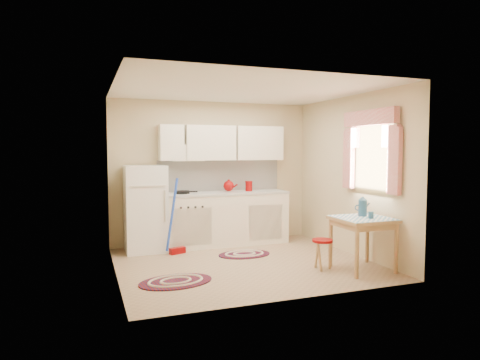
# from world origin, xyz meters

# --- Properties ---
(room_shell) EXTENTS (3.64, 3.60, 2.52)m
(room_shell) POSITION_xyz_m (0.16, 0.24, 1.60)
(room_shell) COLOR tan
(room_shell) RESTS_ON ground
(fridge) EXTENTS (0.65, 0.60, 1.40)m
(fridge) POSITION_xyz_m (-1.25, 1.25, 0.70)
(fridge) COLOR white
(fridge) RESTS_ON ground
(broom) EXTENTS (0.30, 0.21, 1.20)m
(broom) POSITION_xyz_m (-0.80, 0.90, 0.60)
(broom) COLOR blue
(broom) RESTS_ON ground
(base_cabinets) EXTENTS (2.25, 0.60, 0.88)m
(base_cabinets) POSITION_xyz_m (0.09, 1.30, 0.44)
(base_cabinets) COLOR white
(base_cabinets) RESTS_ON ground
(countertop) EXTENTS (2.27, 0.62, 0.04)m
(countertop) POSITION_xyz_m (0.09, 1.30, 0.90)
(countertop) COLOR beige
(countertop) RESTS_ON base_cabinets
(frying_pan) EXTENTS (0.23, 0.23, 0.05)m
(frying_pan) POSITION_xyz_m (-0.63, 1.25, 0.94)
(frying_pan) COLOR black
(frying_pan) RESTS_ON countertop
(red_kettle) EXTENTS (0.26, 0.25, 0.21)m
(red_kettle) POSITION_xyz_m (0.20, 1.30, 1.02)
(red_kettle) COLOR #860406
(red_kettle) RESTS_ON countertop
(red_canister) EXTENTS (0.14, 0.14, 0.16)m
(red_canister) POSITION_xyz_m (0.57, 1.30, 1.00)
(red_canister) COLOR #860406
(red_canister) RESTS_ON countertop
(table) EXTENTS (0.72, 0.72, 0.72)m
(table) POSITION_xyz_m (1.40, -0.88, 0.36)
(table) COLOR tan
(table) RESTS_ON ground
(stool) EXTENTS (0.33, 0.33, 0.42)m
(stool) POSITION_xyz_m (0.89, -0.67, 0.21)
(stool) COLOR #860406
(stool) RESTS_ON ground
(coffee_pot) EXTENTS (0.19, 0.17, 0.30)m
(coffee_pot) POSITION_xyz_m (1.48, -0.76, 0.87)
(coffee_pot) COLOR #28577C
(coffee_pot) RESTS_ON table
(mug) EXTENTS (0.08, 0.08, 0.10)m
(mug) POSITION_xyz_m (1.45, -0.98, 0.77)
(mug) COLOR #28577C
(mug) RESTS_ON table
(rug_center) EXTENTS (0.83, 0.56, 0.02)m
(rug_center) POSITION_xyz_m (0.17, 0.47, 0.01)
(rug_center) COLOR #67120B
(rug_center) RESTS_ON ground
(rug_left) EXTENTS (1.00, 0.73, 0.02)m
(rug_left) POSITION_xyz_m (-1.13, -0.55, 0.01)
(rug_left) COLOR #67120B
(rug_left) RESTS_ON ground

